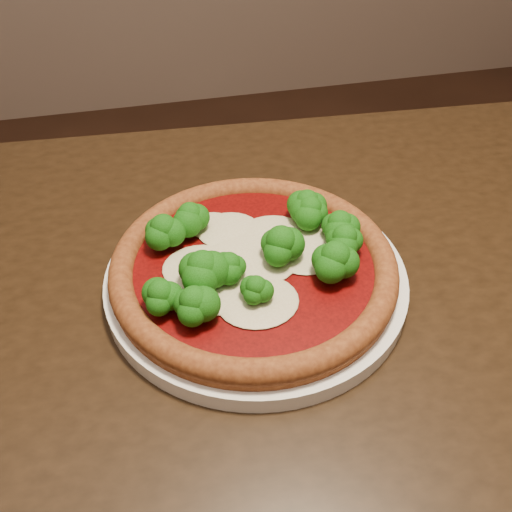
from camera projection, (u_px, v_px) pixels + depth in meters
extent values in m
cube|color=black|center=(345.00, 343.00, 0.56)|extent=(1.24, 0.90, 0.04)
cylinder|color=white|center=(256.00, 278.00, 0.59)|extent=(0.31, 0.31, 0.02)
cylinder|color=brown|center=(254.00, 270.00, 0.57)|extent=(0.28, 0.28, 0.01)
torus|color=brown|center=(254.00, 265.00, 0.57)|extent=(0.29, 0.29, 0.02)
cylinder|color=#620504|center=(254.00, 264.00, 0.57)|extent=(0.24, 0.24, 0.00)
ellipsoid|color=beige|center=(211.00, 225.00, 0.61)|extent=(0.05, 0.05, 0.00)
ellipsoid|color=beige|center=(306.00, 256.00, 0.57)|extent=(0.06, 0.06, 0.01)
ellipsoid|color=beige|center=(199.00, 267.00, 0.56)|extent=(0.07, 0.07, 0.01)
ellipsoid|color=beige|center=(214.00, 291.00, 0.54)|extent=(0.07, 0.06, 0.01)
ellipsoid|color=beige|center=(272.00, 236.00, 0.60)|extent=(0.08, 0.07, 0.01)
ellipsoid|color=beige|center=(229.00, 230.00, 0.61)|extent=(0.07, 0.06, 0.01)
ellipsoid|color=beige|center=(315.00, 232.00, 0.60)|extent=(0.06, 0.05, 0.00)
ellipsoid|color=beige|center=(254.00, 257.00, 0.57)|extent=(0.10, 0.09, 0.01)
ellipsoid|color=beige|center=(258.00, 301.00, 0.53)|extent=(0.08, 0.07, 0.01)
ellipsoid|color=#1C7412|center=(340.00, 225.00, 0.58)|extent=(0.04, 0.04, 0.04)
ellipsoid|color=#1C7412|center=(310.00, 210.00, 0.60)|extent=(0.04, 0.04, 0.04)
ellipsoid|color=#1C7412|center=(190.00, 216.00, 0.59)|extent=(0.04, 0.04, 0.04)
ellipsoid|color=#1C7412|center=(335.00, 258.00, 0.54)|extent=(0.05, 0.05, 0.04)
ellipsoid|color=#1C7412|center=(281.00, 243.00, 0.55)|extent=(0.05, 0.05, 0.04)
ellipsoid|color=#1C7412|center=(344.00, 239.00, 0.56)|extent=(0.04, 0.04, 0.04)
ellipsoid|color=#1C7412|center=(163.00, 229.00, 0.57)|extent=(0.05, 0.05, 0.04)
ellipsoid|color=#1C7412|center=(203.00, 268.00, 0.53)|extent=(0.05, 0.05, 0.04)
ellipsoid|color=#1C7412|center=(256.00, 288.00, 0.52)|extent=(0.03, 0.03, 0.03)
ellipsoid|color=#1C7412|center=(307.00, 204.00, 0.60)|extent=(0.05, 0.05, 0.04)
ellipsoid|color=#1C7412|center=(229.00, 265.00, 0.54)|extent=(0.04, 0.04, 0.03)
ellipsoid|color=#1C7412|center=(161.00, 294.00, 0.51)|extent=(0.04, 0.04, 0.04)
ellipsoid|color=#1C7412|center=(194.00, 302.00, 0.50)|extent=(0.05, 0.05, 0.04)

